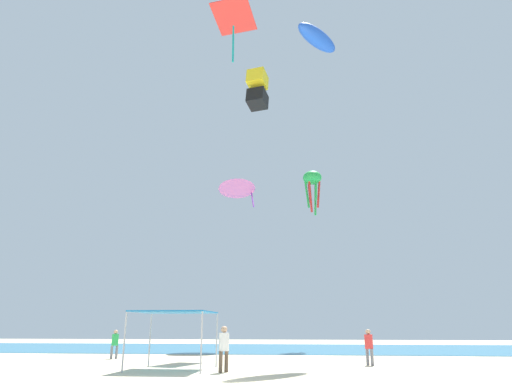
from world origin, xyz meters
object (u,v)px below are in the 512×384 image
Objects in this scene: person_leftmost at (369,344)px; kite_inflatable_blue at (317,38)px; kite_delta_pink at (237,186)px; kite_diamond_red at (234,19)px; kite_box_yellow at (257,89)px; person_central at (224,345)px; kite_octopus_green at (312,180)px; canopy_tent at (175,314)px; person_near_tent at (115,342)px.

kite_inflatable_blue is (-1.54, 6.84, 23.00)m from person_leftmost.
person_leftmost is 22.72m from kite_delta_pink.
kite_box_yellow reaches higher than kite_diamond_red.
person_central is 0.44× the size of kite_octopus_green.
kite_delta_pink is at bearing 90.85° from canopy_tent.
person_central is 0.51× the size of kite_box_yellow.
person_near_tent is at bearing -36.21° from kite_inflatable_blue.
kite_delta_pink is (-9.33, 15.63, 13.60)m from person_leftmost.
kite_box_yellow is (-0.29, 15.38, 21.02)m from person_central.
person_near_tent is 0.44× the size of kite_diamond_red.
kite_box_yellow reaches higher than canopy_tent.
kite_delta_pink is 0.94× the size of kite_inflatable_blue.
person_central is at bearing -75.93° from kite_box_yellow.
person_leftmost is at bearing -46.83° from person_near_tent.
kite_box_yellow is (-4.66, -6.00, 6.70)m from kite_octopus_green.
person_central is (2.49, -0.95, -1.30)m from canopy_tent.
kite_inflatable_blue is 1.27× the size of kite_box_yellow.
canopy_tent is 0.74× the size of kite_inflatable_blue.
kite_delta_pink is 15.04m from kite_inflatable_blue.
kite_inflatable_blue reaches higher than person_leftmost.
kite_octopus_green is at bearing -96.05° from kite_diamond_red.
canopy_tent is 0.94× the size of kite_box_yellow.
person_central is 20.23m from kite_diamond_red.
person_leftmost is at bearing 104.83° from kite_delta_pink.
person_central is 0.43× the size of kite_delta_pink.
kite_inflatable_blue is at bearing -167.83° from person_central.
kite_octopus_green reaches higher than kite_delta_pink.
person_central is 25.99m from kite_inflatable_blue.
kite_inflatable_blue is 1.09× the size of kite_octopus_green.
kite_octopus_green is (4.36, 21.37, 14.32)m from person_central.
canopy_tent is 2.05× the size of person_near_tent.
person_leftmost is 0.40× the size of kite_delta_pink.
kite_delta_pink is (-2.77, 19.98, 13.51)m from person_central.
canopy_tent is 25.17m from kite_octopus_green.
canopy_tent is 0.90× the size of kite_diamond_red.
kite_diamond_red is 1.04× the size of kite_box_yellow.
kite_delta_pink reaches higher than canopy_tent.
kite_octopus_green is at bearing -139.03° from kite_inflatable_blue.
person_leftmost is at bearing -27.00° from kite_octopus_green.
person_near_tent is 14.87m from person_leftmost.
kite_box_yellow is (-6.85, 11.02, 21.10)m from person_leftmost.
person_near_tent is 0.39× the size of kite_octopus_green.
kite_diamond_red is 18.67m from kite_octopus_green.
kite_octopus_green is 10.13m from kite_box_yellow.
canopy_tent is 24.53m from kite_box_yellow.
person_near_tent is 0.97× the size of person_leftmost.
person_leftmost is 22.40m from kite_octopus_green.
canopy_tent is at bearing -84.44° from person_near_tent.
person_near_tent is at bearing 130.82° from canopy_tent.
person_leftmost is at bearing 49.98° from kite_inflatable_blue.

